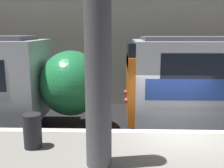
# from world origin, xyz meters

# --- Properties ---
(ground_plane) EXTENTS (120.00, 120.00, 0.00)m
(ground_plane) POSITION_xyz_m (0.00, 0.00, 0.00)
(ground_plane) COLOR black
(station_rear_barrier) EXTENTS (50.00, 0.15, 5.34)m
(station_rear_barrier) POSITION_xyz_m (0.00, 6.63, 2.67)
(station_rear_barrier) COLOR #B2AD9E
(station_rear_barrier) RESTS_ON ground
(support_pillar_near) EXTENTS (0.54, 0.54, 3.66)m
(support_pillar_near) POSITION_xyz_m (-2.19, -2.04, 2.94)
(support_pillar_near) COLOR #56565B
(support_pillar_near) RESTS_ON platform
(trash_bin) EXTENTS (0.44, 0.44, 0.85)m
(trash_bin) POSITION_xyz_m (-3.88, -1.25, 1.53)
(trash_bin) COLOR #232328
(trash_bin) RESTS_ON platform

